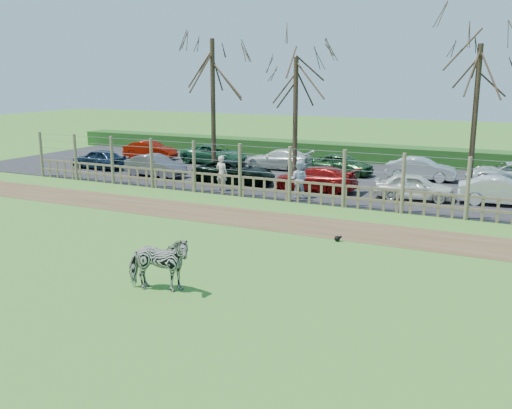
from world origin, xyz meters
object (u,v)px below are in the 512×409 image
at_px(tree_left, 213,74).
at_px(tree_right, 478,82).
at_px(visitor_a, 222,173).
at_px(car_10, 342,164).
at_px(tree_mid, 296,89).
at_px(car_4, 414,186).
at_px(car_1, 155,166).
at_px(car_8, 214,154).
at_px(car_3, 315,179).
at_px(car_12, 509,174).
at_px(car_7, 150,150).
at_px(zebra, 158,264).
at_px(car_2, 234,172).
at_px(visitor_b, 299,179).
at_px(car_11, 421,169).
at_px(car_9, 279,159).
at_px(crow, 337,238).
at_px(car_5, 502,191).
at_px(car_0, 99,159).

relative_size(tree_left, tree_right, 1.07).
height_order(visitor_a, car_10, visitor_a).
bearing_deg(tree_right, tree_mid, -176.82).
bearing_deg(car_4, visitor_a, 96.87).
xyz_separation_m(visitor_a, car_1, (-5.29, 1.90, -0.26)).
distance_m(tree_mid, car_10, 5.18).
bearing_deg(car_8, car_3, -118.31).
height_order(car_4, car_12, same).
bearing_deg(car_1, car_7, 44.28).
bearing_deg(zebra, car_10, -13.06).
height_order(car_2, car_12, same).
relative_size(visitor_b, car_11, 0.47).
height_order(car_10, car_11, same).
xyz_separation_m(tree_right, car_9, (-11.01, 1.93, -4.60)).
bearing_deg(tree_mid, car_7, 167.52).
distance_m(crow, car_8, 18.15).
xyz_separation_m(car_2, car_3, (4.43, 0.08, 0.00)).
relative_size(crow, car_12, 0.06).
height_order(visitor_a, car_5, visitor_a).
height_order(car_2, car_5, same).
relative_size(tree_mid, car_0, 1.94).
relative_size(car_5, car_8, 0.84).
xyz_separation_m(visitor_b, car_4, (4.83, 2.02, -0.26)).
bearing_deg(car_3, tree_mid, -140.35).
distance_m(crow, car_5, 9.63).
bearing_deg(car_8, visitor_b, -126.89).
xyz_separation_m(visitor_a, car_3, (4.12, 1.99, -0.26)).
relative_size(tree_mid, car_3, 1.65).
bearing_deg(visitor_a, car_3, -148.14).
relative_size(tree_mid, car_12, 1.58).
bearing_deg(car_9, car_2, -2.60).
height_order(visitor_a, car_11, visitor_a).
distance_m(car_2, car_12, 14.11).
relative_size(car_0, car_10, 1.00).
height_order(visitor_b, car_8, visitor_b).
relative_size(tree_mid, zebra, 3.82).
relative_size(car_1, car_7, 1.00).
distance_m(tree_mid, car_9, 5.27).
height_order(tree_left, car_2, tree_left).
distance_m(car_5, car_9, 13.44).
xyz_separation_m(visitor_a, car_8, (-4.69, 7.40, -0.26)).
bearing_deg(tree_left, car_4, -8.39).
xyz_separation_m(visitor_b, car_9, (-4.13, 7.14, -0.26)).
height_order(tree_left, tree_mid, tree_left).
xyz_separation_m(car_2, car_8, (-4.37, 5.49, 0.00)).
relative_size(visitor_b, car_2, 0.40).
height_order(car_8, car_12, same).
relative_size(car_9, car_11, 1.14).
bearing_deg(car_1, car_0, 86.88).
bearing_deg(car_4, car_8, 62.13).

